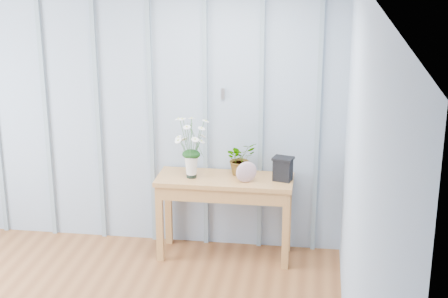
# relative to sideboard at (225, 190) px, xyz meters

# --- Properties ---
(room_shell) EXTENTS (4.00, 4.50, 2.50)m
(room_shell) POSITION_rel_sideboard_xyz_m (-0.96, -1.08, 1.35)
(room_shell) COLOR #92A3B8
(room_shell) RESTS_ON ground
(sideboard) EXTENTS (1.20, 0.45, 0.75)m
(sideboard) POSITION_rel_sideboard_xyz_m (0.00, 0.00, 0.00)
(sideboard) COLOR #AA753D
(sideboard) RESTS_ON ground
(daisy_vase) EXTENTS (0.39, 0.30, 0.55)m
(daisy_vase) POSITION_rel_sideboard_xyz_m (-0.29, -0.03, 0.46)
(daisy_vase) COLOR black
(daisy_vase) RESTS_ON sideboard
(spider_plant) EXTENTS (0.35, 0.34, 0.29)m
(spider_plant) POSITION_rel_sideboard_xyz_m (0.12, 0.11, 0.26)
(spider_plant) COLOR black
(spider_plant) RESTS_ON sideboard
(felt_disc_vessel) EXTENTS (0.19, 0.13, 0.19)m
(felt_disc_vessel) POSITION_rel_sideboard_xyz_m (0.20, -0.09, 0.21)
(felt_disc_vessel) COLOR #8C536F
(felt_disc_vessel) RESTS_ON sideboard
(carved_box) EXTENTS (0.20, 0.17, 0.21)m
(carved_box) POSITION_rel_sideboard_xyz_m (0.51, 0.00, 0.22)
(carved_box) COLOR black
(carved_box) RESTS_ON sideboard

